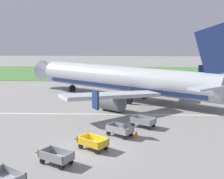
{
  "coord_description": "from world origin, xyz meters",
  "views": [
    {
      "loc": [
        2.61,
        -24.58,
        9.82
      ],
      "look_at": [
        1.23,
        13.14,
        2.8
      ],
      "focal_mm": 48.25,
      "sensor_mm": 36.0,
      "label": 1
    }
  ],
  "objects_px": {
    "baggage_cart_third_in_row": "(93,143)",
    "baggage_cart_far_end": "(143,122)",
    "baggage_cart_nearest": "(6,178)",
    "traffic_cone_mid_apron": "(140,121)",
    "airplane": "(129,80)",
    "baggage_cart_second_in_row": "(56,157)",
    "traffic_cone_near_plane": "(136,134)",
    "baggage_cart_fourth_in_row": "(119,130)"
  },
  "relations": [
    {
      "from": "traffic_cone_mid_apron",
      "to": "baggage_cart_second_in_row",
      "type": "bearing_deg",
      "value": -122.64
    },
    {
      "from": "baggage_cart_nearest",
      "to": "baggage_cart_far_end",
      "type": "relative_size",
      "value": 0.98
    },
    {
      "from": "baggage_cart_second_in_row",
      "to": "baggage_cart_third_in_row",
      "type": "distance_m",
      "value": 3.97
    },
    {
      "from": "airplane",
      "to": "baggage_cart_far_end",
      "type": "height_order",
      "value": "airplane"
    },
    {
      "from": "airplane",
      "to": "traffic_cone_near_plane",
      "type": "relative_size",
      "value": 50.46
    },
    {
      "from": "baggage_cart_nearest",
      "to": "baggage_cart_third_in_row",
      "type": "relative_size",
      "value": 1.01
    },
    {
      "from": "traffic_cone_near_plane",
      "to": "baggage_cart_second_in_row",
      "type": "bearing_deg",
      "value": -135.28
    },
    {
      "from": "baggage_cart_third_in_row",
      "to": "traffic_cone_near_plane",
      "type": "bearing_deg",
      "value": 39.84
    },
    {
      "from": "baggage_cart_third_in_row",
      "to": "traffic_cone_mid_apron",
      "type": "distance_m",
      "value": 9.07
    },
    {
      "from": "baggage_cart_nearest",
      "to": "baggage_cart_third_in_row",
      "type": "bearing_deg",
      "value": 53.21
    },
    {
      "from": "baggage_cart_nearest",
      "to": "traffic_cone_mid_apron",
      "type": "xyz_separation_m",
      "value": [
        9.5,
        14.53,
        -0.31
      ]
    },
    {
      "from": "traffic_cone_near_plane",
      "to": "traffic_cone_mid_apron",
      "type": "bearing_deg",
      "value": 82.18
    },
    {
      "from": "baggage_cart_nearest",
      "to": "baggage_cart_second_in_row",
      "type": "height_order",
      "value": "same"
    },
    {
      "from": "baggage_cart_nearest",
      "to": "traffic_cone_mid_apron",
      "type": "relative_size",
      "value": 5.63
    },
    {
      "from": "baggage_cart_second_in_row",
      "to": "traffic_cone_mid_apron",
      "type": "xyz_separation_m",
      "value": [
        7.01,
        10.94,
        -0.31
      ]
    },
    {
      "from": "baggage_cart_far_end",
      "to": "traffic_cone_mid_apron",
      "type": "xyz_separation_m",
      "value": [
        -0.2,
        1.38,
        -0.31
      ]
    },
    {
      "from": "baggage_cart_third_in_row",
      "to": "baggage_cart_fourth_in_row",
      "type": "xyz_separation_m",
      "value": [
        2.25,
        3.54,
        0.0
      ]
    },
    {
      "from": "baggage_cart_far_end",
      "to": "traffic_cone_near_plane",
      "type": "bearing_deg",
      "value": -104.44
    },
    {
      "from": "airplane",
      "to": "baggage_cart_second_in_row",
      "type": "relative_size",
      "value": 9.66
    },
    {
      "from": "baggage_cart_nearest",
      "to": "airplane",
      "type": "bearing_deg",
      "value": 72.39
    },
    {
      "from": "baggage_cart_far_end",
      "to": "traffic_cone_mid_apron",
      "type": "distance_m",
      "value": 1.42
    },
    {
      "from": "baggage_cart_third_in_row",
      "to": "baggage_cart_fourth_in_row",
      "type": "bearing_deg",
      "value": 57.58
    },
    {
      "from": "traffic_cone_mid_apron",
      "to": "airplane",
      "type": "bearing_deg",
      "value": 95.26
    },
    {
      "from": "airplane",
      "to": "baggage_cart_third_in_row",
      "type": "bearing_deg",
      "value": -99.78
    },
    {
      "from": "airplane",
      "to": "baggage_cart_nearest",
      "type": "height_order",
      "value": "airplane"
    },
    {
      "from": "baggage_cart_second_in_row",
      "to": "baggage_cart_third_in_row",
      "type": "height_order",
      "value": "same"
    },
    {
      "from": "airplane",
      "to": "baggage_cart_nearest",
      "type": "xyz_separation_m",
      "value": [
        -8.4,
        -26.46,
        -2.45
      ]
    },
    {
      "from": "baggage_cart_far_end",
      "to": "baggage_cart_fourth_in_row",
      "type": "bearing_deg",
      "value": -129.9
    },
    {
      "from": "baggage_cart_second_in_row",
      "to": "traffic_cone_mid_apron",
      "type": "height_order",
      "value": "baggage_cart_second_in_row"
    },
    {
      "from": "baggage_cart_second_in_row",
      "to": "traffic_cone_near_plane",
      "type": "height_order",
      "value": "baggage_cart_second_in_row"
    },
    {
      "from": "baggage_cart_second_in_row",
      "to": "baggage_cart_nearest",
      "type": "bearing_deg",
      "value": -124.73
    },
    {
      "from": "baggage_cart_nearest",
      "to": "baggage_cart_third_in_row",
      "type": "height_order",
      "value": "same"
    },
    {
      "from": "airplane",
      "to": "traffic_cone_near_plane",
      "type": "height_order",
      "value": "airplane"
    },
    {
      "from": "baggage_cart_third_in_row",
      "to": "baggage_cart_far_end",
      "type": "xyz_separation_m",
      "value": [
        4.71,
        6.48,
        0.0
      ]
    },
    {
      "from": "baggage_cart_nearest",
      "to": "baggage_cart_second_in_row",
      "type": "relative_size",
      "value": 0.98
    },
    {
      "from": "baggage_cart_second_in_row",
      "to": "baggage_cart_far_end",
      "type": "bearing_deg",
      "value": 52.99
    },
    {
      "from": "baggage_cart_third_in_row",
      "to": "traffic_cone_mid_apron",
      "type": "bearing_deg",
      "value": 60.16
    },
    {
      "from": "baggage_cart_nearest",
      "to": "traffic_cone_near_plane",
      "type": "height_order",
      "value": "baggage_cart_nearest"
    },
    {
      "from": "baggage_cart_fourth_in_row",
      "to": "traffic_cone_mid_apron",
      "type": "xyz_separation_m",
      "value": [
        2.26,
        4.32,
        -0.31
      ]
    },
    {
      "from": "baggage_cart_nearest",
      "to": "baggage_cart_second_in_row",
      "type": "bearing_deg",
      "value": 55.27
    },
    {
      "from": "airplane",
      "to": "baggage_cart_far_end",
      "type": "xyz_separation_m",
      "value": [
        1.3,
        -13.3,
        -2.45
      ]
    },
    {
      "from": "traffic_cone_near_plane",
      "to": "baggage_cart_fourth_in_row",
      "type": "bearing_deg",
      "value": 169.26
    }
  ]
}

